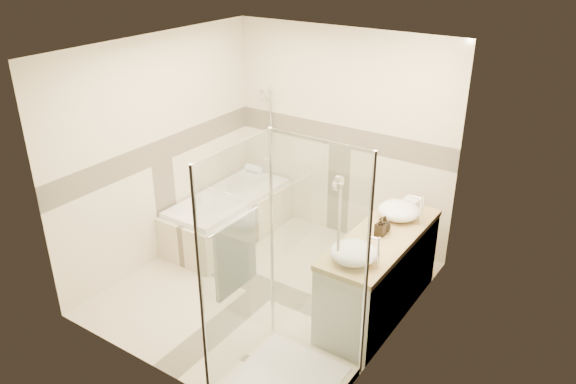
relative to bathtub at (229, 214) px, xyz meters
The scene contains 12 objects.
room 1.57m from the bathtub, 30.53° to the right, with size 2.82×3.02×2.52m.
bathtub is the anchor object (origin of this frame).
vanity 2.18m from the bathtub, ahead, with size 0.58×1.62×0.85m.
shower_enclosure 2.47m from the bathtub, 41.10° to the right, with size 0.96×0.93×2.04m.
vessel_sink_near 2.22m from the bathtub, ahead, with size 0.41×0.41×0.17m, color white.
vessel_sink_far 2.39m from the bathtub, 22.76° to the right, with size 0.41×0.41×0.17m, color white.
faucet_near 2.45m from the bathtub, ahead, with size 0.12×0.03×0.29m.
faucet_far 2.61m from the bathtub, 20.86° to the right, with size 0.12×0.03×0.30m.
amenity_bottle_a 2.25m from the bathtub, ahead, with size 0.08×0.09×0.18m, color black.
amenity_bottle_b 2.24m from the bathtub, ahead, with size 0.13×0.13×0.16m, color black.
folded_towels 2.23m from the bathtub, ahead, with size 0.15×0.25×0.08m, color silver.
rolled_towel 0.80m from the bathtub, 103.01° to the left, with size 0.10×0.10×0.22m, color silver.
Camera 1 is at (2.93, -3.98, 3.44)m, focal length 35.00 mm.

